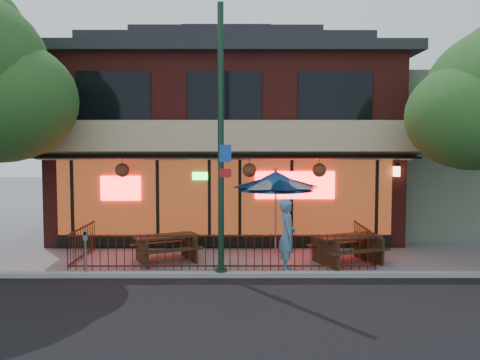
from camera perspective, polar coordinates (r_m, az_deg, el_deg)
The scene contains 11 objects.
ground at distance 13.87m, azimuth -2.07°, elevation -10.30°, with size 80.00×80.00×0.00m, color gray.
curb at distance 13.37m, azimuth -2.15°, elevation -10.58°, with size 80.00×0.25×0.12m, color #999993.
restaurant_building at distance 20.56m, azimuth -1.46°, elevation 5.95°, with size 12.96×9.49×8.05m.
neighbor_building at distance 22.80m, azimuth 21.85°, elevation 2.65°, with size 6.00×7.00×6.00m, color slate.
patio_fence at distance 14.22m, azimuth -2.01°, elevation -7.33°, with size 8.44×2.62×1.00m.
street_light at distance 13.04m, azimuth -2.16°, elevation 2.79°, with size 0.43×0.32×7.00m.
picnic_table_left at distance 15.09m, azimuth -8.30°, elevation -7.16°, with size 2.25×2.03×0.78m.
picnic_table_right at distance 15.06m, azimuth 11.99°, elevation -7.16°, with size 2.30×2.06×0.81m.
patio_umbrella at distance 15.89m, azimuth 4.05°, elevation -0.10°, with size 2.35×2.35×2.69m.
pedestrian at distance 13.81m, azimuth 5.31°, elevation -6.20°, with size 0.72×0.47×1.96m, color #537FA7.
parking_meter_near at distance 13.79m, azimuth -16.95°, elevation -7.06°, with size 0.11×0.10×1.21m.
Camera 1 is at (0.45, -13.43, 3.42)m, focal length 38.00 mm.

